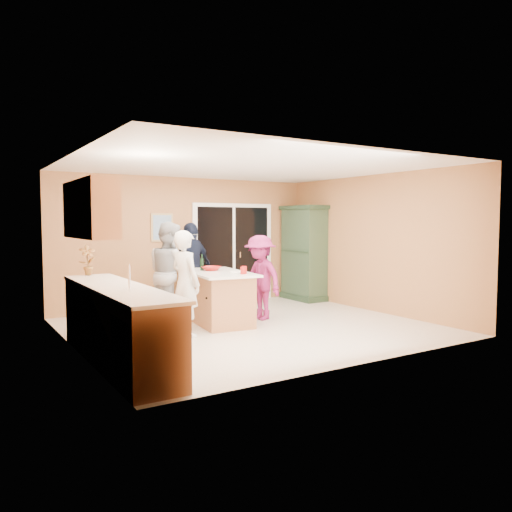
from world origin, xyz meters
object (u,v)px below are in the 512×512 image
woman_grey (170,273)px  woman_magenta (260,277)px  kitchen_island (218,299)px  woman_white (185,283)px  green_hutch (304,254)px  woman_navy (192,266)px

woman_grey → woman_magenta: woman_grey is taller
woman_grey → woman_magenta: (1.50, -0.44, -0.12)m
kitchen_island → woman_white: size_ratio=1.11×
woman_white → green_hutch: bearing=-75.5°
woman_navy → kitchen_island: bearing=59.6°
green_hutch → woman_navy: size_ratio=1.21×
woman_white → woman_grey: size_ratio=0.93×
green_hutch → woman_navy: green_hutch is taller
woman_magenta → green_hutch: bearing=114.9°
woman_white → woman_magenta: woman_white is taller
green_hutch → woman_magenta: (-2.02, -1.38, -0.27)m
kitchen_island → woman_magenta: woman_magenta is taller
woman_white → woman_navy: size_ratio=0.93×
green_hutch → woman_grey: bearing=-165.0°
woman_white → woman_navy: 2.20m
kitchen_island → woman_grey: size_ratio=1.02×
green_hutch → woman_navy: bearing=178.2°
kitchen_island → woman_magenta: size_ratio=1.19×
green_hutch → woman_white: bearing=-152.9°
woman_grey → woman_white: bearing=168.9°
green_hutch → woman_white: 4.11m
woman_navy → woman_white: bearing=38.4°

